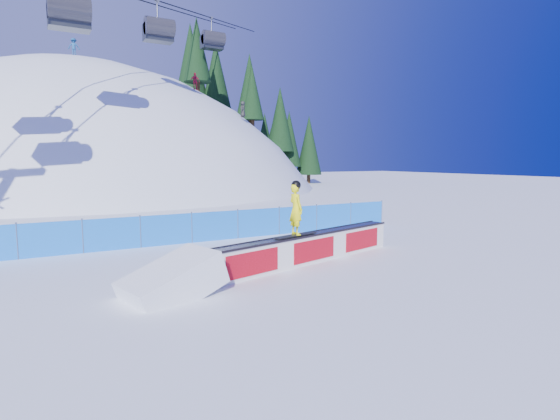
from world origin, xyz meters
TOP-DOWN VIEW (x-y plane):
  - ground at (0.00, 0.00)m, footprint 160.00×160.00m
  - snow_hill at (0.00, 42.00)m, footprint 64.00×64.00m
  - treeline at (21.63, 42.41)m, footprint 18.07×12.99m
  - safety_fence at (0.00, 4.50)m, footprint 22.05×0.05m
  - rail_box at (3.26, -0.60)m, footprint 7.84×2.56m
  - snow_ramp at (-1.55, -1.86)m, footprint 2.72×2.07m
  - snowboarder at (2.68, -0.75)m, footprint 1.68×0.71m
  - distant_skiers at (3.10, 30.97)m, footprint 23.53×13.12m

SIDE VIEW (x-z plane):
  - snow_hill at x=0.00m, z-range -50.00..14.00m
  - ground at x=0.00m, z-range 0.00..0.00m
  - snow_ramp at x=-1.55m, z-range -0.75..0.75m
  - rail_box at x=3.26m, z-range -0.01..0.95m
  - safety_fence at x=0.00m, z-range -0.05..1.25m
  - snowboarder at x=2.68m, z-range 0.94..2.67m
  - treeline at x=21.63m, z-range 0.96..19.90m
  - distant_skiers at x=3.10m, z-range 7.16..14.74m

